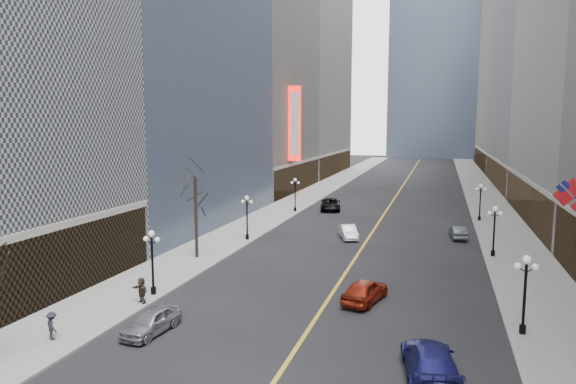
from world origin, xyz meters
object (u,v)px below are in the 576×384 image
Objects in this scene: streetlamp_west_2 at (247,213)px; car_nb_mid at (348,232)px; streetlamp_west_1 at (152,256)px; car_sb_near at (430,362)px; streetlamp_east_1 at (525,286)px; car_sb_far at (458,232)px; streetlamp_east_2 at (494,226)px; streetlamp_west_3 at (295,191)px; car_sb_mid at (365,291)px; streetlamp_east_3 at (480,198)px; car_nb_near at (151,321)px; car_nb_far at (331,205)px.

streetlamp_west_2 is 1.06× the size of car_nb_mid.
car_sb_near is at bearing -19.60° from streetlamp_west_1.
streetlamp_east_1 is 8.52m from car_sb_near.
car_nb_mid is (-13.80, 21.96, -2.20)m from streetlamp_east_1.
streetlamp_east_1 is 1.00× the size of streetlamp_west_2.
car_nb_mid is at bearing 9.54° from car_sb_far.
streetlamp_west_1 is (-23.60, -18.00, 0.00)m from streetlamp_east_2.
streetlamp_east_2 is 0.78× the size of car_sb_near.
streetlamp_west_1 is 36.00m from streetlamp_west_3.
car_nb_mid is 19.45m from car_sb_mid.
car_sb_mid is at bearing -105.81° from streetlamp_east_3.
car_sb_near reaches higher than car_sb_mid.
car_sb_near is (-4.89, -6.66, -2.06)m from streetlamp_east_1.
car_sb_mid reaches higher than car_nb_near.
streetlamp_east_3 is 43.05m from streetlamp_west_1.
car_sb_far is (11.00, 3.26, -0.04)m from car_nb_mid.
streetlamp_east_1 reaches higher than car_sb_far.
car_nb_mid is at bearing 164.01° from streetlamp_east_2.
car_nb_near is at bearing -59.62° from streetlamp_west_1.
car_sb_far is (20.80, -10.79, -2.24)m from streetlamp_west_3.
streetlamp_east_1 is 36.00m from streetlamp_east_3.
streetlamp_east_2 is 18.00m from streetlamp_east_3.
streetlamp_east_3 is (0.00, 18.00, 0.00)m from streetlamp_east_2.
streetlamp_west_2 is (-23.60, 18.00, 0.00)m from streetlamp_east_1.
streetlamp_east_1 is 25.47m from car_sb_far.
streetlamp_east_1 is 23.60m from streetlamp_west_1.
car_sb_near is 31.94m from car_sb_far.
streetlamp_east_3 is at bearing 90.00° from streetlamp_east_1.
streetlamp_west_1 is at bearing -108.15° from car_nb_far.
streetlamp_east_2 is at bearing 90.00° from streetlamp_east_1.
car_nb_mid is (9.80, -14.04, -2.20)m from streetlamp_west_3.
car_nb_far is (4.28, 20.97, -2.10)m from streetlamp_west_2.
car_sb_near reaches higher than car_nb_mid.
car_sb_far is at bearing -27.41° from streetlamp_west_3.
streetlamp_east_3 is 1.00× the size of streetlamp_west_1.
car_sb_mid is at bearing 66.63° from car_sb_far.
streetlamp_west_3 reaches higher than car_sb_mid.
streetlamp_west_2 is 20.79m from car_sb_mid.
streetlamp_east_3 is 1.00× the size of streetlamp_west_2.
car_nb_near is 15.42m from car_sb_near.
streetlamp_west_2 reaches higher than car_nb_near.
car_sb_near reaches higher than car_sb_far.
car_sb_mid is at bearing -66.61° from streetlamp_west_3.
car_nb_near is 13.97m from car_sb_mid.
streetlamp_west_1 reaches higher than car_nb_mid.
car_nb_far is at bearing -46.73° from car_sb_far.
streetlamp_east_3 is 29.68m from streetlamp_west_2.
car_nb_near is at bearing -12.91° from car_sb_near.
streetlamp_east_1 is 1.00× the size of streetlamp_west_1.
streetlamp_east_2 is at bearing -90.00° from streetlamp_east_3.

